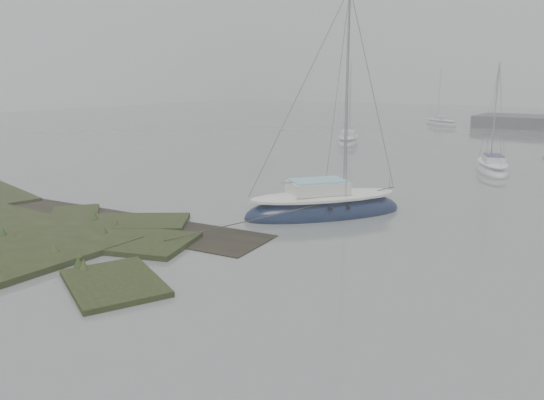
% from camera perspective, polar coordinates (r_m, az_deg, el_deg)
% --- Properties ---
extents(ground, '(160.00, 160.00, 0.00)m').
position_cam_1_polar(ground, '(42.51, 16.49, 4.35)').
color(ground, slate).
rests_on(ground, ground).
extents(sailboat_main, '(6.51, 7.36, 10.50)m').
position_cam_1_polar(sailboat_main, '(23.97, 5.56, -0.85)').
color(sailboat_main, '#101A35').
rests_on(sailboat_main, ground).
extents(sailboat_white, '(3.67, 5.62, 7.56)m').
position_cam_1_polar(sailboat_white, '(37.47, 22.58, 3.13)').
color(sailboat_white, silver).
rests_on(sailboat_white, ground).
extents(sailboat_far_a, '(3.90, 6.02, 8.09)m').
position_cam_1_polar(sailboat_far_a, '(50.00, 8.19, 6.28)').
color(sailboat_far_a, '#ABB2B5').
rests_on(sailboat_far_a, ground).
extents(sailboat_far_c, '(5.62, 4.78, 7.91)m').
position_cam_1_polar(sailboat_far_c, '(72.25, 17.72, 7.87)').
color(sailboat_far_c, '#A0A3A8').
rests_on(sailboat_far_c, ground).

